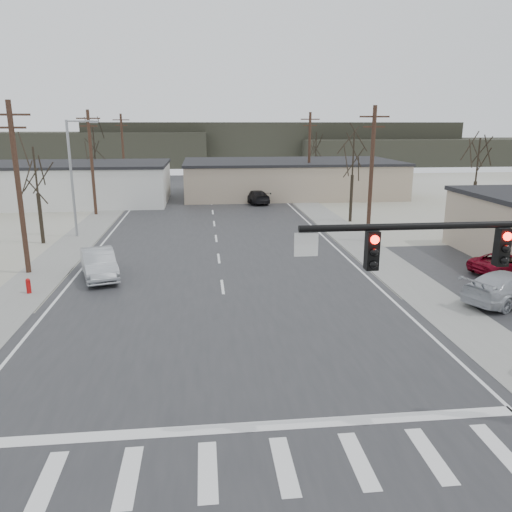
{
  "coord_description": "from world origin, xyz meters",
  "views": [
    {
      "loc": [
        -0.92,
        -18.07,
        8.71
      ],
      "look_at": [
        1.51,
        4.79,
        2.6
      ],
      "focal_mm": 35.0,
      "sensor_mm": 36.0,
      "label": 1
    }
  ],
  "objects_px": {
    "car_far_a": "(255,197)",
    "car_parked_red": "(506,263)",
    "car_parked_silver": "(509,287)",
    "sedan_crossing": "(99,264)",
    "car_far_b": "(161,175)",
    "fire_hydrant": "(28,286)"
  },
  "relations": [
    {
      "from": "car_far_a",
      "to": "car_far_b",
      "type": "bearing_deg",
      "value": -79.48
    },
    {
      "from": "car_far_a",
      "to": "car_parked_red",
      "type": "bearing_deg",
      "value": 97.3
    },
    {
      "from": "car_far_a",
      "to": "car_parked_red",
      "type": "height_order",
      "value": "car_far_a"
    },
    {
      "from": "car_parked_red",
      "to": "car_parked_silver",
      "type": "relative_size",
      "value": 0.83
    },
    {
      "from": "car_far_a",
      "to": "car_far_b",
      "type": "height_order",
      "value": "car_far_a"
    },
    {
      "from": "car_parked_silver",
      "to": "car_far_a",
      "type": "bearing_deg",
      "value": -8.42
    },
    {
      "from": "sedan_crossing",
      "to": "car_far_b",
      "type": "height_order",
      "value": "sedan_crossing"
    },
    {
      "from": "car_far_b",
      "to": "car_far_a",
      "type": "bearing_deg",
      "value": -73.85
    },
    {
      "from": "fire_hydrant",
      "to": "car_far_a",
      "type": "bearing_deg",
      "value": 62.85
    },
    {
      "from": "sedan_crossing",
      "to": "car_far_a",
      "type": "distance_m",
      "value": 29.35
    },
    {
      "from": "fire_hydrant",
      "to": "car_parked_red",
      "type": "xyz_separation_m",
      "value": [
        27.11,
        0.75,
        0.21
      ]
    },
    {
      "from": "fire_hydrant",
      "to": "sedan_crossing",
      "type": "height_order",
      "value": "sedan_crossing"
    },
    {
      "from": "fire_hydrant",
      "to": "car_parked_red",
      "type": "bearing_deg",
      "value": 1.59
    },
    {
      "from": "car_far_a",
      "to": "car_far_b",
      "type": "relative_size",
      "value": 1.19
    },
    {
      "from": "fire_hydrant",
      "to": "sedan_crossing",
      "type": "relative_size",
      "value": 0.17
    },
    {
      "from": "car_parked_red",
      "to": "car_far_b",
      "type": "bearing_deg",
      "value": 9.42
    },
    {
      "from": "fire_hydrant",
      "to": "car_parked_red",
      "type": "distance_m",
      "value": 27.12
    },
    {
      "from": "car_parked_red",
      "to": "fire_hydrant",
      "type": "bearing_deg",
      "value": 76.65
    },
    {
      "from": "car_far_b",
      "to": "sedan_crossing",
      "type": "bearing_deg",
      "value": -99.4
    },
    {
      "from": "fire_hydrant",
      "to": "car_parked_silver",
      "type": "height_order",
      "value": "car_parked_silver"
    },
    {
      "from": "car_far_b",
      "to": "car_parked_red",
      "type": "distance_m",
      "value": 59.19
    },
    {
      "from": "fire_hydrant",
      "to": "car_far_b",
      "type": "xyz_separation_m",
      "value": [
        2.7,
        54.67,
        0.33
      ]
    }
  ]
}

